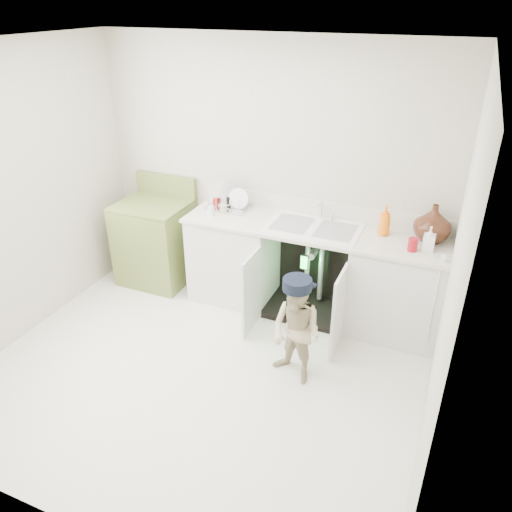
{
  "coord_description": "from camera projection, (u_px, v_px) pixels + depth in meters",
  "views": [
    {
      "loc": [
        1.67,
        -2.8,
        2.78
      ],
      "look_at": [
        0.19,
        0.7,
        0.78
      ],
      "focal_mm": 35.0,
      "sensor_mm": 36.0,
      "label": 1
    }
  ],
  "objects": [
    {
      "name": "ground",
      "position": [
        202.0,
        371.0,
        4.15
      ],
      "size": [
        3.5,
        3.5,
        0.0
      ],
      "primitive_type": "plane",
      "color": "silver",
      "rests_on": "ground"
    },
    {
      "name": "avocado_stove",
      "position": [
        156.0,
        241.0,
        5.31
      ],
      "size": [
        0.71,
        0.65,
        1.1
      ],
      "color": "olive",
      "rests_on": "ground"
    },
    {
      "name": "room_shell",
      "position": [
        193.0,
        235.0,
        3.57
      ],
      "size": [
        6.0,
        5.5,
        1.26
      ],
      "color": "beige",
      "rests_on": "ground"
    },
    {
      "name": "repair_worker",
      "position": [
        296.0,
        331.0,
        3.88
      ],
      "size": [
        0.53,
        0.87,
        0.91
      ],
      "rotation": [
        0.0,
        0.0,
        -0.37
      ],
      "color": "beige",
      "rests_on": "ground"
    },
    {
      "name": "counter_run",
      "position": [
        315.0,
        269.0,
        4.72
      ],
      "size": [
        2.44,
        1.02,
        1.23
      ],
      "color": "white",
      "rests_on": "ground"
    }
  ]
}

